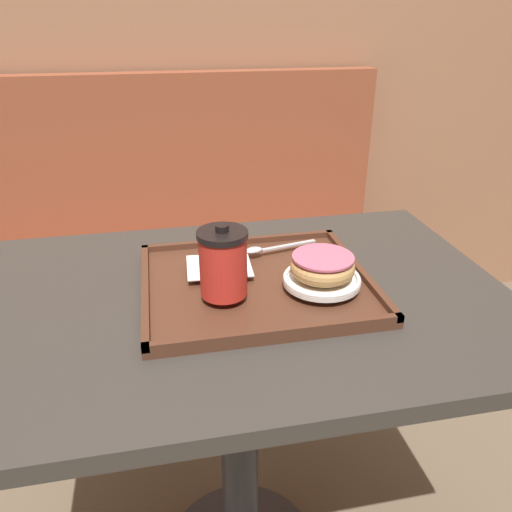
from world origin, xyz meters
The scene contains 9 objects.
wall_behind centered at (0.00, 1.10, 1.20)m, with size 8.00×0.05×2.40m.
booth_bench centered at (-0.10, 0.87, 0.32)m, with size 1.53×0.44×1.00m.
cafe_table centered at (0.00, 0.00, 0.57)m, with size 0.97×0.65×0.73m.
serving_tray centered at (0.04, 0.01, 0.74)m, with size 0.40×0.35×0.02m.
napkin_paper centered at (-0.02, 0.06, 0.76)m, with size 0.12×0.11×0.00m.
coffee_cup_front centered at (-0.03, -0.03, 0.81)m, with size 0.08×0.08×0.12m.
plate_with_chocolate_donut centered at (0.15, -0.03, 0.76)m, with size 0.14×0.14×0.01m.
donut_chocolate_glazed centered at (0.15, -0.03, 0.79)m, with size 0.11×0.11×0.04m.
spoon centered at (0.08, 0.11, 0.76)m, with size 0.15×0.05×0.01m.
Camera 1 is at (-0.12, -0.75, 1.18)m, focal length 35.00 mm.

